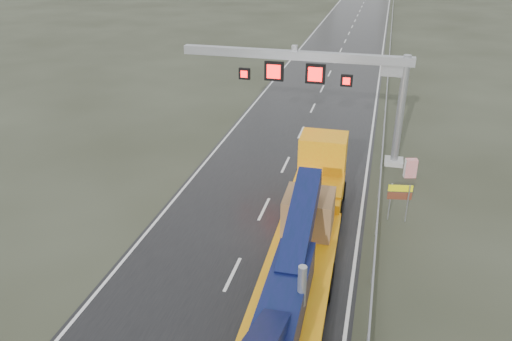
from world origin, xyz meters
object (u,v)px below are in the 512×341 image
(heavy_haul_truck, at_px, (304,234))
(sign_gantry, at_px, (326,76))
(exit_sign_pair, at_px, (400,195))
(striped_barrier, at_px, (411,168))

(heavy_haul_truck, bearing_deg, sign_gantry, 92.72)
(heavy_haul_truck, height_order, exit_sign_pair, heavy_haul_truck)
(sign_gantry, height_order, heavy_haul_truck, sign_gantry)
(sign_gantry, height_order, striped_barrier, sign_gantry)
(sign_gantry, xyz_separation_m, striped_barrier, (5.77, -1.79, -5.00))
(sign_gantry, xyz_separation_m, heavy_haul_truck, (0.85, -12.60, -3.84))
(sign_gantry, height_order, exit_sign_pair, sign_gantry)
(sign_gantry, xyz_separation_m, exit_sign_pair, (5.00, -7.35, -4.11))
(sign_gantry, relative_size, heavy_haul_truck, 0.76)
(heavy_haul_truck, height_order, striped_barrier, heavy_haul_truck)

